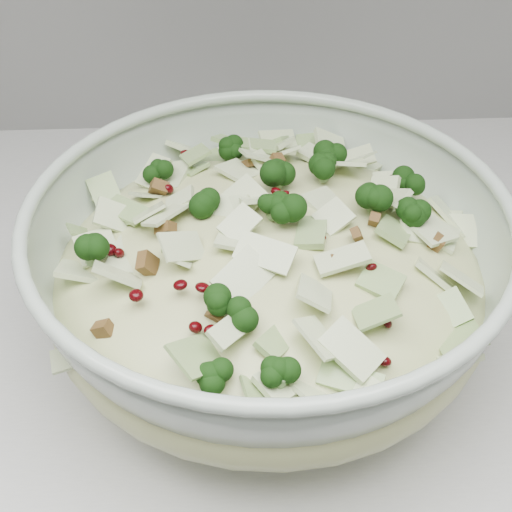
{
  "coord_description": "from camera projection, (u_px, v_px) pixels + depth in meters",
  "views": [
    {
      "loc": [
        0.18,
        1.19,
        1.35
      ],
      "look_at": [
        0.2,
        1.59,
        1.01
      ],
      "focal_mm": 50.0,
      "sensor_mm": 36.0,
      "label": 1
    }
  ],
  "objects": [
    {
      "name": "salad",
      "position": [
        269.0,
        255.0,
        0.54
      ],
      "size": [
        0.37,
        0.37,
        0.15
      ],
      "rotation": [
        0.0,
        0.0,
        0.11
      ],
      "color": "beige",
      "rests_on": "mixing_bowl"
    },
    {
      "name": "mixing_bowl",
      "position": [
        268.0,
        278.0,
        0.56
      ],
      "size": [
        0.42,
        0.42,
        0.15
      ],
      "rotation": [
        0.0,
        0.0,
        -0.19
      ],
      "color": "#ABBCAA",
      "rests_on": "counter"
    }
  ]
}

